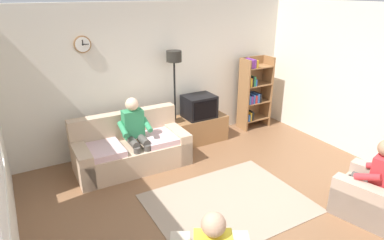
% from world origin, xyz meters
% --- Properties ---
extents(ground_plane, '(12.00, 12.00, 0.00)m').
position_xyz_m(ground_plane, '(0.00, 0.00, 0.00)').
color(ground_plane, brown).
extents(back_wall_assembly, '(6.20, 0.17, 2.70)m').
position_xyz_m(back_wall_assembly, '(-0.00, 2.66, 1.35)').
color(back_wall_assembly, silver).
rests_on(back_wall_assembly, ground_plane).
extents(right_wall, '(0.12, 5.80, 2.70)m').
position_xyz_m(right_wall, '(2.86, 0.00, 1.35)').
color(right_wall, silver).
rests_on(right_wall, ground_plane).
extents(couch, '(1.91, 0.90, 0.90)m').
position_xyz_m(couch, '(-0.93, 1.92, 0.31)').
color(couch, tan).
rests_on(couch, ground_plane).
extents(tv_stand, '(1.10, 0.56, 0.52)m').
position_xyz_m(tv_stand, '(0.61, 2.25, 0.26)').
color(tv_stand, olive).
rests_on(tv_stand, ground_plane).
extents(tv, '(0.60, 0.49, 0.44)m').
position_xyz_m(tv, '(0.61, 2.23, 0.74)').
color(tv, black).
rests_on(tv, tv_stand).
extents(bookshelf, '(0.68, 0.36, 1.55)m').
position_xyz_m(bookshelf, '(2.03, 2.32, 0.80)').
color(bookshelf, olive).
rests_on(bookshelf, ground_plane).
extents(floor_lamp, '(0.28, 0.28, 1.85)m').
position_xyz_m(floor_lamp, '(0.14, 2.35, 1.45)').
color(floor_lamp, black).
rests_on(floor_lamp, ground_plane).
extents(armchair_near_bookshelf, '(1.00, 1.05, 0.90)m').
position_xyz_m(armchair_near_bookshelf, '(1.46, -1.01, 0.29)').
color(armchair_near_bookshelf, tan).
rests_on(armchair_near_bookshelf, ground_plane).
extents(area_rug, '(2.20, 1.70, 0.01)m').
position_xyz_m(area_rug, '(-0.11, 0.17, 0.01)').
color(area_rug, gray).
rests_on(area_rug, ground_plane).
extents(person_on_couch, '(0.51, 0.54, 1.24)m').
position_xyz_m(person_on_couch, '(-0.87, 1.81, 0.70)').
color(person_on_couch, '#338C59').
rests_on(person_on_couch, ground_plane).
extents(person_in_right_armchair, '(0.58, 0.60, 1.12)m').
position_xyz_m(person_in_right_armchair, '(1.44, -0.92, 0.60)').
color(person_in_right_armchair, red).
rests_on(person_in_right_armchair, ground_plane).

